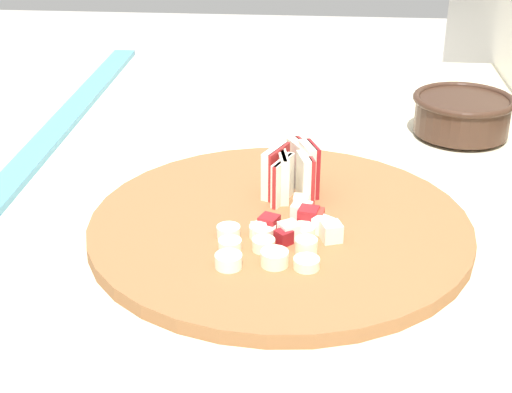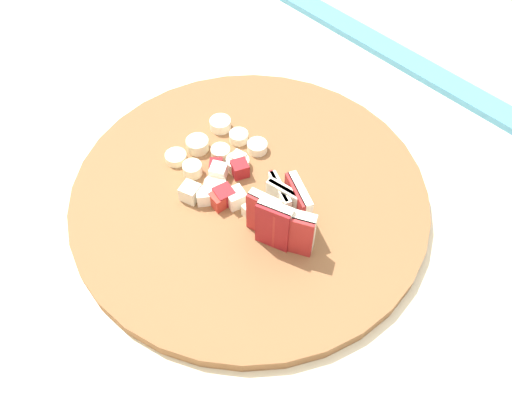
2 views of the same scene
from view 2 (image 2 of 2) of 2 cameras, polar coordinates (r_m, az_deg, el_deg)
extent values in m
cube|color=beige|center=(1.04, 4.04, -19.50)|extent=(1.20, 0.74, 0.91)
cube|color=#4C93B7|center=(0.85, 22.64, 7.97)|extent=(1.20, 0.04, 0.04)
cylinder|color=brown|center=(0.66, -0.81, 0.06)|extent=(0.43, 0.43, 0.02)
cube|color=#A32323|center=(0.61, 3.99, -0.99)|extent=(0.05, 0.02, 0.06)
cube|color=white|center=(0.61, 4.49, -0.84)|extent=(0.05, 0.03, 0.06)
cube|color=#A32323|center=(0.61, 2.27, -0.43)|extent=(0.05, 0.02, 0.05)
cube|color=#EFE5CC|center=(0.62, 2.70, -0.30)|extent=(0.05, 0.03, 0.05)
cube|color=#B22D23|center=(0.61, 2.70, -0.95)|extent=(0.04, 0.01, 0.06)
cube|color=beige|center=(0.61, 3.02, -0.59)|extent=(0.04, 0.02, 0.06)
cube|color=#A32323|center=(0.60, 0.61, -2.20)|extent=(0.04, 0.01, 0.06)
cube|color=beige|center=(0.60, 0.92, -1.78)|extent=(0.04, 0.02, 0.06)
cube|color=maroon|center=(0.59, 1.71, -3.35)|extent=(0.04, 0.02, 0.06)
cube|color=beige|center=(0.59, 1.99, -2.86)|extent=(0.04, 0.02, 0.06)
cube|color=#A32323|center=(0.59, 3.85, -4.10)|extent=(0.04, 0.03, 0.06)
cube|color=beige|center=(0.59, 4.05, -3.52)|extent=(0.04, 0.03, 0.06)
cube|color=#B22D23|center=(0.64, -3.84, -0.36)|extent=(0.02, 0.02, 0.02)
cube|color=maroon|center=(0.67, -4.20, 3.18)|extent=(0.02, 0.02, 0.02)
cube|color=beige|center=(0.65, -6.88, 0.44)|extent=(0.03, 0.03, 0.02)
cube|color=white|center=(0.64, -5.40, 0.05)|extent=(0.03, 0.03, 0.02)
cube|color=white|center=(0.67, -3.93, 2.57)|extent=(0.03, 0.03, 0.02)
cube|color=maroon|center=(0.67, -1.69, 2.91)|extent=(0.03, 0.03, 0.02)
cube|color=white|center=(0.64, -2.15, -0.13)|extent=(0.03, 0.03, 0.02)
cube|color=beige|center=(0.63, -0.44, -1.53)|extent=(0.02, 0.02, 0.02)
cube|color=maroon|center=(0.64, -3.34, 0.05)|extent=(0.03, 0.03, 0.02)
cube|color=#EFE5CC|center=(0.68, -1.88, 3.91)|extent=(0.02, 0.02, 0.02)
cylinder|color=white|center=(0.70, 0.13, 5.21)|extent=(0.03, 0.03, 0.01)
cylinder|color=#F4EAC6|center=(0.71, -1.82, 6.25)|extent=(0.02, 0.02, 0.01)
cylinder|color=white|center=(0.72, -3.75, 7.55)|extent=(0.03, 0.03, 0.01)
cylinder|color=#F4EAC6|center=(0.68, -1.92, 3.52)|extent=(0.03, 0.03, 0.01)
cylinder|color=beige|center=(0.69, -3.72, 4.64)|extent=(0.02, 0.02, 0.01)
cylinder|color=beige|center=(0.70, -5.86, 5.60)|extent=(0.03, 0.03, 0.02)
cylinder|color=#F4EAC6|center=(0.66, -4.27, 1.17)|extent=(0.03, 0.03, 0.01)
cylinder|color=beige|center=(0.67, -6.66, 2.85)|extent=(0.02, 0.02, 0.02)
cylinder|color=beige|center=(0.69, -8.36, 4.07)|extent=(0.03, 0.03, 0.01)
camera|label=1|loc=(1.09, -40.27, 37.60)|focal=53.68mm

